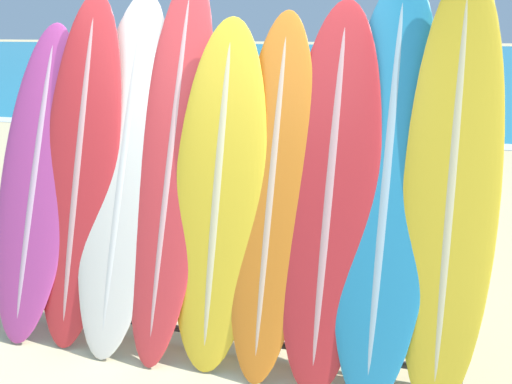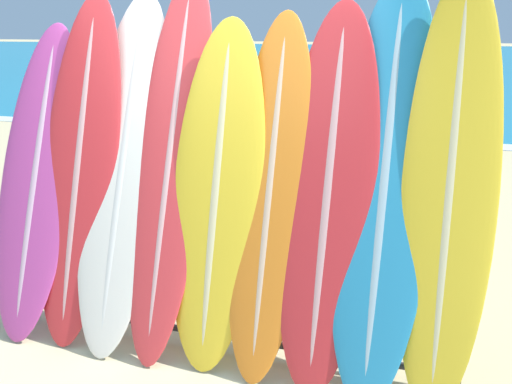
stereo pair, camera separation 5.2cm
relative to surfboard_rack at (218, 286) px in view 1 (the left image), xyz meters
name	(u,v)px [view 1 (the left image)]	position (x,y,z in m)	size (l,w,h in m)	color
ground_plane	(153,361)	(-0.37, -0.24, -0.47)	(160.00, 160.00, 0.00)	beige
ocean_water	(422,60)	(-0.37, 37.30, -0.47)	(120.00, 60.00, 0.01)	teal
surfboard_rack	(218,286)	(0.00, 0.00, 0.00)	(3.05, 0.04, 0.87)	#28282D
surfboard_slot_0	(37,180)	(-1.34, 0.04, 0.59)	(0.59, 0.84, 2.12)	#B23D8E
surfboard_slot_1	(80,169)	(-1.01, 0.07, 0.69)	(0.57, 0.78, 2.32)	red
surfboard_slot_2	(124,171)	(-0.69, 0.09, 0.69)	(0.60, 0.92, 2.32)	silver
surfboard_slot_3	(171,164)	(-0.35, 0.10, 0.75)	(0.50, 0.95, 2.45)	red
surfboard_slot_4	(218,194)	(0.00, 0.03, 0.60)	(0.60, 0.68, 2.15)	yellow
surfboard_slot_5	(272,195)	(0.34, 0.05, 0.62)	(0.49, 0.78, 2.19)	orange
surfboard_slot_6	(330,194)	(0.69, 0.07, 0.65)	(0.57, 0.83, 2.25)	red
surfboard_slot_7	(386,184)	(1.01, 0.11, 0.73)	(0.58, 0.98, 2.40)	teal
surfboard_slot_8	(451,188)	(1.37, 0.09, 0.74)	(0.53, 0.83, 2.43)	yellow
person_near_water	(429,111)	(1.08, 5.38, 0.47)	(0.23, 0.29, 1.72)	beige
person_mid_beach	(265,122)	(-0.99, 4.33, 0.37)	(0.26, 0.21, 1.54)	beige
person_far_left	(274,126)	(-0.58, 3.33, 0.49)	(0.30, 0.24, 1.77)	#A87A5B
person_far_right	(354,135)	(0.38, 3.14, 0.47)	(0.28, 0.29, 1.73)	#846047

